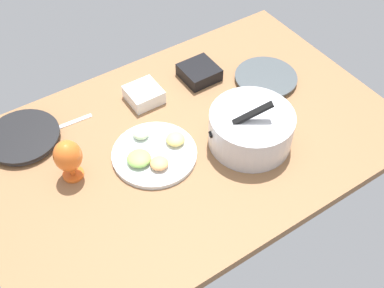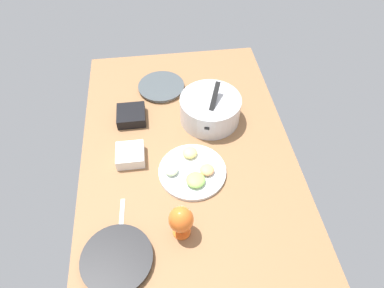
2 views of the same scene
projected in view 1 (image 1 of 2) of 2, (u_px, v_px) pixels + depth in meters
The scene contains 9 objects.
ground_plane at pixel (188, 141), 184.01cm from camera, with size 160.00×104.00×4.00cm, color #8C603D.
dinner_plate_left at pixel (266, 78), 203.82cm from camera, with size 26.73×26.73×2.34cm.
dinner_plate_right at pixel (23, 137), 180.50cm from camera, with size 28.05×28.05×3.04cm.
mixing_bowl at pixel (251, 128), 175.72cm from camera, with size 32.22×31.48×21.29cm.
fruit_platter at pixel (154, 153), 175.35cm from camera, with size 31.63×31.63×5.16cm.
hurricane_glass_orange at pixel (68, 157), 162.86cm from camera, with size 9.92×9.92×17.00cm.
square_bowl_black at pixel (199, 72), 203.70cm from camera, with size 14.77×14.77×5.56cm.
square_bowl_white at pixel (144, 94), 194.14cm from camera, with size 13.26×13.26×5.86cm.
fork_by_right_plate at pixel (70, 123), 187.40cm from camera, with size 18.00×1.80×0.60cm, color silver.
Camera 1 is at (66.15, 103.18, 135.27)cm, focal length 44.43 mm.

